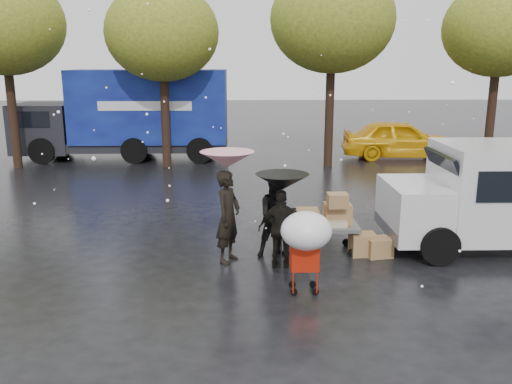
{
  "coord_description": "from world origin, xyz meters",
  "views": [
    {
      "loc": [
        -0.66,
        -9.89,
        3.85
      ],
      "look_at": [
        -0.41,
        1.0,
        1.2
      ],
      "focal_mm": 38.0,
      "sensor_mm": 36.0,
      "label": 1
    }
  ],
  "objects_px": {
    "person_black": "(282,229)",
    "shopping_cart": "(306,235)",
    "person_pink": "(228,217)",
    "blue_truck": "(130,115)",
    "yellow_taxi": "(400,139)",
    "vendor_cart": "(325,218)"
  },
  "relations": [
    {
      "from": "person_black",
      "to": "shopping_cart",
      "type": "bearing_deg",
      "value": 106.62
    },
    {
      "from": "person_black",
      "to": "person_pink",
      "type": "bearing_deg",
      "value": -13.77
    },
    {
      "from": "person_pink",
      "to": "person_black",
      "type": "bearing_deg",
      "value": -82.36
    },
    {
      "from": "person_black",
      "to": "shopping_cart",
      "type": "relative_size",
      "value": 1.03
    },
    {
      "from": "person_pink",
      "to": "blue_truck",
      "type": "relative_size",
      "value": 0.22
    },
    {
      "from": "person_pink",
      "to": "yellow_taxi",
      "type": "relative_size",
      "value": 0.4
    },
    {
      "from": "person_black",
      "to": "yellow_taxi",
      "type": "relative_size",
      "value": 0.33
    },
    {
      "from": "person_pink",
      "to": "person_black",
      "type": "relative_size",
      "value": 1.2
    },
    {
      "from": "person_black",
      "to": "blue_truck",
      "type": "height_order",
      "value": "blue_truck"
    },
    {
      "from": "shopping_cart",
      "to": "blue_truck",
      "type": "relative_size",
      "value": 0.18
    },
    {
      "from": "person_black",
      "to": "blue_truck",
      "type": "bearing_deg",
      "value": -62.77
    },
    {
      "from": "person_pink",
      "to": "shopping_cart",
      "type": "height_order",
      "value": "person_pink"
    },
    {
      "from": "vendor_cart",
      "to": "blue_truck",
      "type": "xyz_separation_m",
      "value": [
        -6.17,
        11.16,
        1.03
      ]
    },
    {
      "from": "person_black",
      "to": "shopping_cart",
      "type": "distance_m",
      "value": 1.39
    },
    {
      "from": "person_pink",
      "to": "vendor_cart",
      "type": "height_order",
      "value": "person_pink"
    },
    {
      "from": "blue_truck",
      "to": "yellow_taxi",
      "type": "bearing_deg",
      "value": -1.44
    },
    {
      "from": "yellow_taxi",
      "to": "shopping_cart",
      "type": "bearing_deg",
      "value": 161.47
    },
    {
      "from": "shopping_cart",
      "to": "blue_truck",
      "type": "distance_m",
      "value": 14.42
    },
    {
      "from": "vendor_cart",
      "to": "shopping_cart",
      "type": "relative_size",
      "value": 1.04
    },
    {
      "from": "blue_truck",
      "to": "person_pink",
      "type": "bearing_deg",
      "value": -70.17
    },
    {
      "from": "blue_truck",
      "to": "vendor_cart",
      "type": "bearing_deg",
      "value": -61.08
    },
    {
      "from": "vendor_cart",
      "to": "yellow_taxi",
      "type": "xyz_separation_m",
      "value": [
        4.64,
        10.89,
        0.05
      ]
    }
  ]
}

